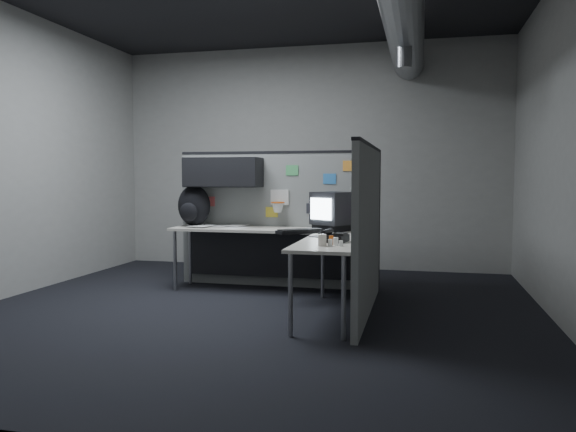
% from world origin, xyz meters
% --- Properties ---
extents(room, '(5.62, 5.62, 3.22)m').
position_xyz_m(room, '(0.56, 0.00, 2.10)').
color(room, black).
rests_on(room, ground).
extents(partition_back, '(2.44, 0.42, 1.63)m').
position_xyz_m(partition_back, '(-0.25, 1.23, 1.00)').
color(partition_back, gray).
rests_on(partition_back, ground).
extents(partition_right, '(0.07, 2.23, 1.63)m').
position_xyz_m(partition_right, '(1.10, 0.22, 0.82)').
color(partition_right, gray).
rests_on(partition_right, ground).
extents(desk, '(2.31, 2.11, 0.73)m').
position_xyz_m(desk, '(0.15, 0.70, 0.61)').
color(desk, beige).
rests_on(desk, ground).
extents(monitor, '(0.52, 0.52, 0.43)m').
position_xyz_m(monitor, '(0.65, 0.86, 0.95)').
color(monitor, black).
rests_on(monitor, desk).
extents(keyboard, '(0.50, 0.45, 0.04)m').
position_xyz_m(keyboard, '(0.36, 0.52, 0.75)').
color(keyboard, black).
rests_on(keyboard, desk).
extents(mouse, '(0.29, 0.31, 0.05)m').
position_xyz_m(mouse, '(0.66, 0.25, 0.75)').
color(mouse, black).
rests_on(mouse, desk).
extents(phone, '(0.26, 0.28, 0.11)m').
position_xyz_m(phone, '(0.83, -0.17, 0.77)').
color(phone, black).
rests_on(phone, desk).
extents(bottles, '(0.15, 0.15, 0.08)m').
position_xyz_m(bottles, '(0.87, -0.45, 0.76)').
color(bottles, silver).
rests_on(bottles, desk).
extents(cup, '(0.08, 0.08, 0.10)m').
position_xyz_m(cup, '(0.78, -0.51, 0.78)').
color(cup, beige).
rests_on(cup, desk).
extents(papers, '(0.88, 0.66, 0.02)m').
position_xyz_m(papers, '(-0.81, 1.08, 0.74)').
color(papers, white).
rests_on(papers, desk).
extents(backpack, '(0.48, 0.47, 0.49)m').
position_xyz_m(backpack, '(-1.07, 1.06, 0.97)').
color(backpack, black).
rests_on(backpack, desk).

